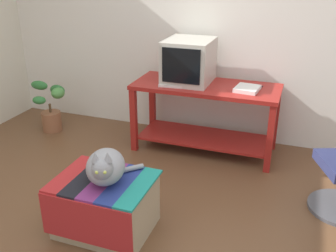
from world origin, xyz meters
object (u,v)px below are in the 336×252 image
(cat, at_px, (105,167))
(potted_plant, at_px, (51,109))
(desk, at_px, (205,106))
(ottoman_with_blanket, at_px, (105,205))
(tv_monitor, at_px, (189,61))
(book, at_px, (247,89))
(keyboard, at_px, (180,85))

(cat, bearing_deg, potted_plant, 115.37)
(desk, distance_m, ottoman_with_blanket, 1.60)
(desk, relative_size, ottoman_with_blanket, 2.11)
(tv_monitor, distance_m, cat, 1.64)
(ottoman_with_blanket, bearing_deg, tv_monitor, 85.15)
(book, xyz_separation_m, potted_plant, (-2.21, -0.08, -0.46))
(cat, bearing_deg, keyboard, 66.05)
(desk, xyz_separation_m, ottoman_with_blanket, (-0.33, -1.54, -0.27))
(keyboard, height_order, cat, keyboard)
(desk, relative_size, tv_monitor, 2.78)
(desk, relative_size, keyboard, 3.63)
(keyboard, height_order, potted_plant, keyboard)
(keyboard, bearing_deg, cat, -98.79)
(book, height_order, potted_plant, book)
(tv_monitor, relative_size, cat, 1.09)
(keyboard, height_order, book, book)
(tv_monitor, xyz_separation_m, keyboard, (-0.03, -0.18, -0.20))
(book, xyz_separation_m, cat, (-0.71, -1.50, -0.19))
(keyboard, distance_m, potted_plant, 1.63)
(ottoman_with_blanket, relative_size, potted_plant, 1.17)
(keyboard, xyz_separation_m, ottoman_with_blanket, (-0.10, -1.40, -0.51))
(tv_monitor, distance_m, potted_plant, 1.73)
(keyboard, relative_size, cat, 0.83)
(potted_plant, bearing_deg, desk, 4.05)
(tv_monitor, xyz_separation_m, potted_plant, (-1.60, -0.17, -0.65))
(desk, relative_size, potted_plant, 2.47)
(ottoman_with_blanket, bearing_deg, cat, -18.15)
(potted_plant, bearing_deg, ottoman_with_blanket, -43.91)
(desk, xyz_separation_m, tv_monitor, (-0.20, 0.04, 0.44))
(keyboard, relative_size, potted_plant, 0.68)
(tv_monitor, bearing_deg, potted_plant, -174.18)
(book, xyz_separation_m, ottoman_with_blanket, (-0.75, -1.49, -0.52))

